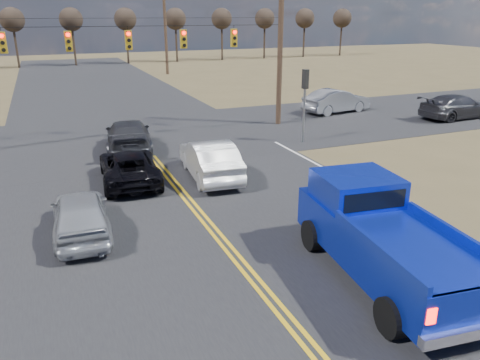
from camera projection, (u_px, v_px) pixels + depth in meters
name	position (u px, v px, depth m)	size (l,w,h in m)	color
ground	(285.00, 318.00, 10.79)	(160.00, 160.00, 0.00)	brown
road_main	(173.00, 182.00, 19.48)	(14.00, 120.00, 0.02)	#28282B
road_cross	(136.00, 138.00, 26.43)	(120.00, 12.00, 0.02)	#28282B
signal_gantry	(139.00, 45.00, 24.72)	(19.60, 4.83, 10.00)	#473323
utility_poles	(132.00, 43.00, 23.80)	(19.60, 58.32, 10.00)	#473323
treeline	(105.00, 28.00, 32.30)	(87.00, 117.80, 7.40)	#33261C
pickup_truck	(382.00, 236.00, 12.17)	(3.10, 6.55, 2.37)	black
silver_suv	(80.00, 214.00, 14.61)	(1.70, 4.24, 1.44)	#A3A6AB
black_suv	(129.00, 166.00, 19.28)	(2.23, 4.83, 1.34)	black
white_car_queue	(210.00, 159.00, 19.81)	(1.71, 4.92, 1.62)	silver
dgrey_car_queue	(129.00, 136.00, 23.70)	(2.19, 5.38, 1.56)	#36363C
cross_car_east_near	(336.00, 101.00, 32.87)	(4.98, 1.74, 1.64)	#95979C
cross_car_east_far	(457.00, 107.00, 31.04)	(5.43, 2.21, 1.58)	#323136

